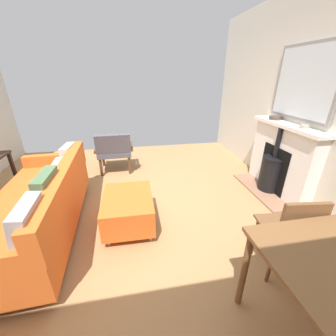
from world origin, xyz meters
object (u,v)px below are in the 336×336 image
Objects in this scene: fireplace at (278,163)px; sofa at (40,206)px; mantel_bowl_near at (275,118)px; mantel_bowl_far at (305,126)px; ottoman at (129,208)px; armchair_accent at (114,150)px; dining_chair_near_fireplace at (291,230)px.

fireplace reaches higher than sofa.
mantel_bowl_near is at bearing -92.50° from fireplace.
mantel_bowl_far is 2.45m from ottoman.
armchair_accent is at bearing -115.40° from sofa.
dining_chair_near_fireplace is (-2.35, 1.01, 0.15)m from sofa.
mantel_bowl_near is at bearing -90.00° from mantel_bowl_far.
dining_chair_near_fireplace reaches higher than armchair_accent.
mantel_bowl_near is at bearing 161.21° from armchair_accent.
dining_chair_near_fireplace is (-1.61, 2.57, 0.06)m from armchair_accent.
mantel_bowl_far is at bearing -178.17° from sofa.
dining_chair_near_fireplace is (-1.37, 0.93, 0.25)m from ottoman.
mantel_bowl_far is 0.05× the size of sofa.
mantel_bowl_near reaches higher than armchair_accent.
sofa reaches higher than dining_chair_near_fireplace.
fireplace is 1.74× the size of ottoman.
mantel_bowl_far reaches higher than fireplace.
mantel_bowl_far is (0.00, 0.60, -0.00)m from mantel_bowl_near.
mantel_bowl_near is 2.57m from ottoman.
mantel_bowl_near is 0.20× the size of dining_chair_near_fireplace.
armchair_accent is (-0.74, -1.56, 0.09)m from sofa.
ottoman is (2.28, 0.47, -0.23)m from fireplace.
fireplace is 0.62× the size of sofa.
mantel_bowl_far reaches higher than ottoman.
fireplace is 1.67× the size of armchair_accent.
ottoman is at bearing 18.75° from mantel_bowl_near.
armchair_accent is (2.53, -1.46, -0.65)m from mantel_bowl_far.
mantel_bowl_near is at bearing -161.25° from ottoman.
sofa is 2.56m from dining_chair_near_fireplace.
sofa is 1.73m from armchair_accent.
ottoman is (-0.98, 0.08, -0.10)m from sofa.
fireplace is at bearing -173.20° from sofa.
mantel_bowl_far is at bearing 90.00° from mantel_bowl_near.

